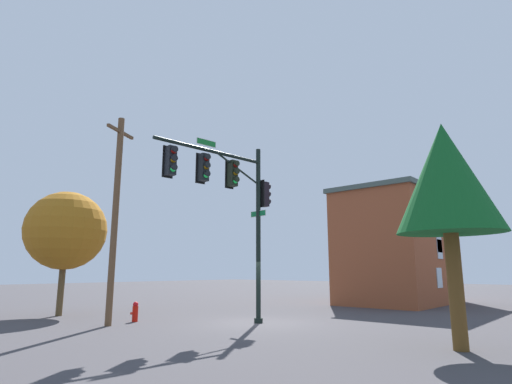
% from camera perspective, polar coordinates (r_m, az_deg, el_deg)
% --- Properties ---
extents(ground_plane, '(120.00, 120.00, 0.00)m').
position_cam_1_polar(ground_plane, '(17.71, 0.34, -17.86)').
color(ground_plane, '#3F3C3F').
extents(signal_pole_assembly, '(5.86, 1.16, 7.48)m').
position_cam_1_polar(signal_pole_assembly, '(16.83, -3.61, 0.27)').
color(signal_pole_assembly, black).
rests_on(signal_pole_assembly, ground_plane).
extents(utility_pole, '(1.67, 0.90, 8.58)m').
position_cam_1_polar(utility_pole, '(17.78, -19.09, -2.86)').
color(utility_pole, brown).
rests_on(utility_pole, ground_plane).
extents(fire_hydrant, '(0.33, 0.24, 0.83)m').
position_cam_1_polar(fire_hydrant, '(18.79, -16.55, -15.76)').
color(fire_hydrant, red).
rests_on(fire_hydrant, ground_plane).
extents(tree_near, '(3.88, 3.88, 6.04)m').
position_cam_1_polar(tree_near, '(22.46, -25.04, -4.91)').
color(tree_near, brown).
rests_on(tree_near, ground_plane).
extents(tree_mid, '(2.97, 2.97, 6.48)m').
position_cam_1_polar(tree_mid, '(13.16, 25.03, 1.68)').
color(tree_mid, brown).
rests_on(tree_mid, ground_plane).
extents(brick_building, '(9.13, 5.73, 7.36)m').
position_cam_1_polar(brick_building, '(29.24, 19.23, -7.27)').
color(brick_building, brown).
rests_on(brick_building, ground_plane).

